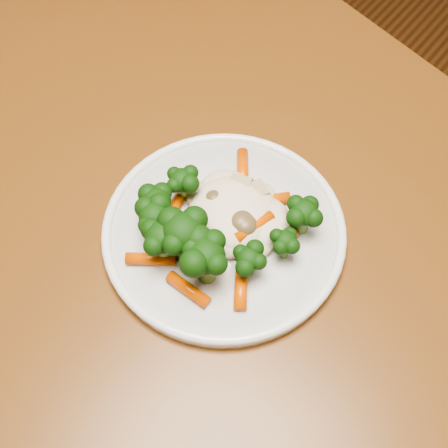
# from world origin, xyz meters

# --- Properties ---
(dining_table) EXTENTS (1.38, 1.08, 0.75)m
(dining_table) POSITION_xyz_m (0.02, -0.14, 0.65)
(dining_table) COLOR brown
(dining_table) RESTS_ON ground
(plate) EXTENTS (0.24, 0.24, 0.01)m
(plate) POSITION_xyz_m (-0.03, -0.07, 0.76)
(plate) COLOR white
(plate) RESTS_ON dining_table
(meal) EXTENTS (0.16, 0.18, 0.06)m
(meal) POSITION_xyz_m (-0.03, -0.09, 0.78)
(meal) COLOR beige
(meal) RESTS_ON plate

